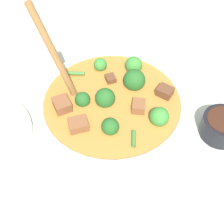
{
  "coord_description": "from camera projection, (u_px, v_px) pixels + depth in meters",
  "views": [
    {
      "loc": [
        0.37,
        -0.02,
        0.53
      ],
      "look_at": [
        0.0,
        0.0,
        0.07
      ],
      "focal_mm": 50.0,
      "sensor_mm": 36.0,
      "label": 1
    }
  ],
  "objects": [
    {
      "name": "stew_bowl",
      "position": [
        112.0,
        114.0,
        0.59
      ],
      "size": [
        0.28,
        0.28,
        0.29
      ],
      "color": "white",
      "rests_on": "ground_plane"
    },
    {
      "name": "ground_plane",
      "position": [
        112.0,
        134.0,
        0.64
      ],
      "size": [
        4.0,
        4.0,
        0.0
      ],
      "primitive_type": "plane",
      "color": "#ADBCAD"
    },
    {
      "name": "condiment_bowl",
      "position": [
        222.0,
        126.0,
        0.63
      ],
      "size": [
        0.08,
        0.08,
        0.05
      ],
      "color": "black",
      "rests_on": "ground_plane"
    }
  ]
}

